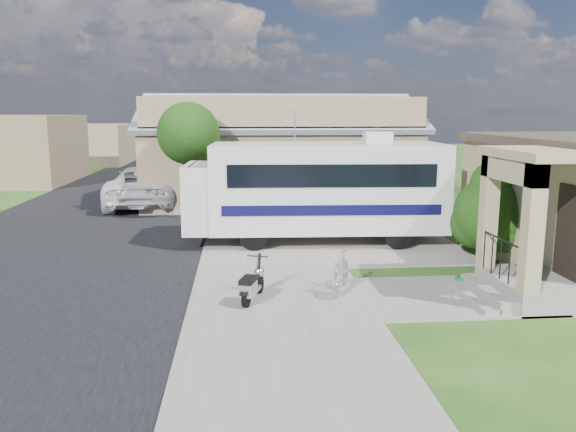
{
  "coord_description": "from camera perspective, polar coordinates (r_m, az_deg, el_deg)",
  "views": [
    {
      "loc": [
        -1.81,
        -13.0,
        4.19
      ],
      "look_at": [
        -0.5,
        2.5,
        1.3
      ],
      "focal_mm": 35.0,
      "sensor_mm": 36.0,
      "label": 1
    }
  ],
  "objects": [
    {
      "name": "sidewalk_slab",
      "position": [
        23.38,
        -2.77,
        0.27
      ],
      "size": [
        4.0,
        80.0,
        0.06
      ],
      "primitive_type": "cube",
      "color": "slate",
      "rests_on": "ground"
    },
    {
      "name": "warehouse",
      "position": [
        27.12,
        -0.99,
        5.87
      ],
      "size": [
        12.5,
        8.4,
        5.04
      ],
      "color": "brown",
      "rests_on": "ground"
    },
    {
      "name": "motorhome",
      "position": [
        18.02,
        3.04,
        2.9
      ],
      "size": [
        8.29,
        2.95,
        4.2
      ],
      "rotation": [
        0.0,
        0.0,
        -0.04
      ],
      "color": "#BBBBB7",
      "rests_on": "ground"
    },
    {
      "name": "distant_bldg_near",
      "position": [
        48.88,
        -20.63,
        6.83
      ],
      "size": [
        8.0,
        7.0,
        3.2
      ],
      "primitive_type": "cube",
      "color": "brown",
      "rests_on": "ground"
    },
    {
      "name": "street_tree_a",
      "position": [
        22.15,
        -9.81,
        7.94
      ],
      "size": [
        2.44,
        2.4,
        4.58
      ],
      "color": "#2F2215",
      "rests_on": "ground"
    },
    {
      "name": "street_tree_c",
      "position": [
        41.11,
        -7.55,
        8.93
      ],
      "size": [
        2.44,
        2.4,
        4.42
      ],
      "color": "#2F2215",
      "rests_on": "ground"
    },
    {
      "name": "shrub",
      "position": [
        16.91,
        20.07,
        0.57
      ],
      "size": [
        2.32,
        2.21,
        2.84
      ],
      "color": "#2F2215",
      "rests_on": "ground"
    },
    {
      "name": "pickup_truck",
      "position": [
        26.29,
        -14.27,
        3.01
      ],
      "size": [
        3.31,
        6.61,
        1.8
      ],
      "primitive_type": "imported",
      "rotation": [
        0.0,
        0.0,
        3.19
      ],
      "color": "silver",
      "rests_on": "ground"
    },
    {
      "name": "street_tree_b",
      "position": [
        32.11,
        -8.3,
        9.0
      ],
      "size": [
        2.44,
        2.4,
        4.73
      ],
      "color": "#2F2215",
      "rests_on": "ground"
    },
    {
      "name": "driveway_slab",
      "position": [
        18.29,
        5.73,
        -2.69
      ],
      "size": [
        7.0,
        6.0,
        0.05
      ],
      "primitive_type": "cube",
      "color": "slate",
      "rests_on": "ground"
    },
    {
      "name": "van",
      "position": [
        33.47,
        -12.8,
        4.67
      ],
      "size": [
        3.02,
        6.52,
        1.84
      ],
      "primitive_type": "imported",
      "rotation": [
        0.0,
        0.0,
        0.07
      ],
      "color": "silver",
      "rests_on": "ground"
    },
    {
      "name": "ground",
      "position": [
        13.78,
        2.97,
        -7.2
      ],
      "size": [
        120.0,
        120.0,
        0.0
      ],
      "primitive_type": "plane",
      "color": "#173B10"
    },
    {
      "name": "bicycle",
      "position": [
        13.16,
        5.39,
        -5.94
      ],
      "size": [
        1.01,
        1.61,
        0.94
      ],
      "primitive_type": "imported",
      "rotation": [
        0.0,
        0.0,
        -0.4
      ],
      "color": "#A9A9B1",
      "rests_on": "ground"
    },
    {
      "name": "walk_slab",
      "position": [
        13.58,
        16.33,
        -7.78
      ],
      "size": [
        4.0,
        3.0,
        0.05
      ],
      "primitive_type": "cube",
      "color": "slate",
      "rests_on": "ground"
    },
    {
      "name": "garden_hose",
      "position": [
        14.44,
        17.45,
        -6.43
      ],
      "size": [
        0.44,
        0.44,
        0.2
      ],
      "primitive_type": "cylinder",
      "color": "#13612B",
      "rests_on": "ground"
    },
    {
      "name": "street_slab",
      "position": [
        24.06,
        -18.43,
        -0.02
      ],
      "size": [
        9.0,
        80.0,
        0.02
      ],
      "primitive_type": "cube",
      "color": "black",
      "rests_on": "ground"
    },
    {
      "name": "scooter",
      "position": [
        12.49,
        -3.71,
        -7.02
      ],
      "size": [
        0.71,
        1.4,
        0.94
      ],
      "rotation": [
        0.0,
        0.0,
        -0.32
      ],
      "color": "black",
      "rests_on": "ground"
    }
  ]
}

